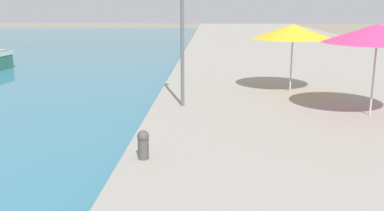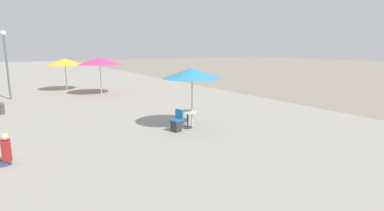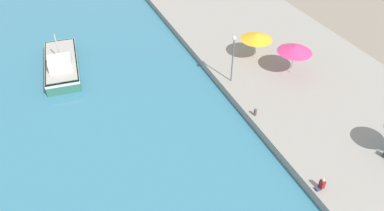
{
  "view_description": "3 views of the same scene",
  "coord_description": "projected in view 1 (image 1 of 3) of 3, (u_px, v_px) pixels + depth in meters",
  "views": [
    {
      "loc": [
        1.99,
        6.64,
        4.07
      ],
      "look_at": [
        1.5,
        17.28,
        1.53
      ],
      "focal_mm": 40.0,
      "sensor_mm": 36.0,
      "label": 1
    },
    {
      "loc": [
        0.73,
        -2.83,
        4.19
      ],
      "look_at": [
        7.5,
        7.87,
        1.73
      ],
      "focal_mm": 28.0,
      "sensor_mm": 36.0,
      "label": 2
    },
    {
      "loc": [
        -13.47,
        -3.81,
        20.42
      ],
      "look_at": [
        -4.0,
        18.0,
        1.33
      ],
      "focal_mm": 35.0,
      "sensor_mm": 36.0,
      "label": 3
    }
  ],
  "objects": [
    {
      "name": "cafe_umbrella_striped",
      "position": [
        293.0,
        31.0,
        16.28
      ],
      "size": [
        3.1,
        3.1,
        2.59
      ],
      "color": "#B7B7B7",
      "rests_on": "quay_promenade"
    },
    {
      "name": "lamppost",
      "position": [
        182.0,
        12.0,
        13.68
      ],
      "size": [
        0.36,
        0.36,
        4.56
      ],
      "color": "#565B60",
      "rests_on": "quay_promenade"
    },
    {
      "name": "quay_promenade",
      "position": [
        297.0,
        58.0,
        30.09
      ],
      "size": [
        16.0,
        90.0,
        0.73
      ],
      "color": "gray",
      "rests_on": "ground_plane"
    },
    {
      "name": "mooring_bollard",
      "position": [
        143.0,
        144.0,
        9.37
      ],
      "size": [
        0.26,
        0.26,
        0.65
      ],
      "color": "#4C4742",
      "rests_on": "quay_promenade"
    },
    {
      "name": "cafe_umbrella_white",
      "position": [
        378.0,
        33.0,
        12.59
      ],
      "size": [
        3.18,
        3.18,
        2.77
      ],
      "color": "#B7B7B7",
      "rests_on": "quay_promenade"
    }
  ]
}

